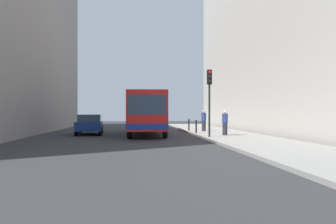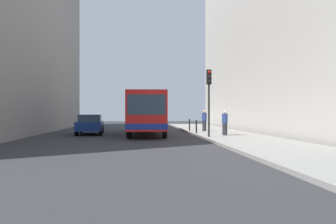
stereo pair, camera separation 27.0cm
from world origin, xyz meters
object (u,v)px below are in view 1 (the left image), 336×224
Objects in this scene: pedestrian_mid_sidewalk at (204,121)px; bollard_mid at (189,125)px; car_beside_bus at (90,124)px; pedestrian_near_signal at (225,123)px; traffic_light at (209,90)px; bollard_near at (196,126)px; bus at (147,111)px.

bollard_mid is at bearing 174.80° from pedestrian_mid_sidewalk.
bollard_mid is at bearing -172.09° from car_beside_bus.
traffic_light is at bearing 45.57° from pedestrian_near_signal.
traffic_light is 4.32× the size of bollard_near.
car_beside_bus is 7.92m from bollard_mid.
car_beside_bus reaches higher than bollard_near.
pedestrian_mid_sidewalk reaches higher than bollard_mid.
car_beside_bus is 2.70× the size of pedestrian_mid_sidewalk.
traffic_light is at bearing -88.49° from bollard_near.
bollard_mid is 1.42m from pedestrian_mid_sidewalk.
traffic_light is 6.48m from pedestrian_mid_sidewalk.
pedestrian_near_signal is at bearing 44.84° from traffic_light.
pedestrian_mid_sidewalk is at bearing 81.12° from traffic_light.
car_beside_bus is at bearing -23.31° from pedestrian_near_signal.
pedestrian_near_signal is 4.76m from pedestrian_mid_sidewalk.
car_beside_bus is at bearing -0.61° from bus.
bollard_near is 3.18m from bollard_mid.
bollard_mid is (-0.10, 6.97, -2.38)m from traffic_light.
pedestrian_near_signal is at bearing -75.62° from bollard_mid.
bollard_near is 0.58× the size of pedestrian_near_signal.
traffic_light is at bearing 142.14° from car_beside_bus.
bollard_mid is at bearing 90.00° from bollard_near.
bus is 6.31m from pedestrian_near_signal.
bollard_mid is at bearing -150.80° from bus.
pedestrian_near_signal is (1.44, -5.63, 0.33)m from bollard_mid.
pedestrian_mid_sidewalk is at bearing -84.54° from pedestrian_near_signal.
bollard_near is 1.00× the size of bollard_mid.
bus is at bearing -153.26° from bollard_mid.
bollard_near is 0.57× the size of pedestrian_mid_sidewalk.
pedestrian_near_signal is at bearing -59.54° from bollard_near.
car_beside_bus is 1.10× the size of traffic_light.
bollard_mid is at bearing -74.89° from pedestrian_near_signal.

